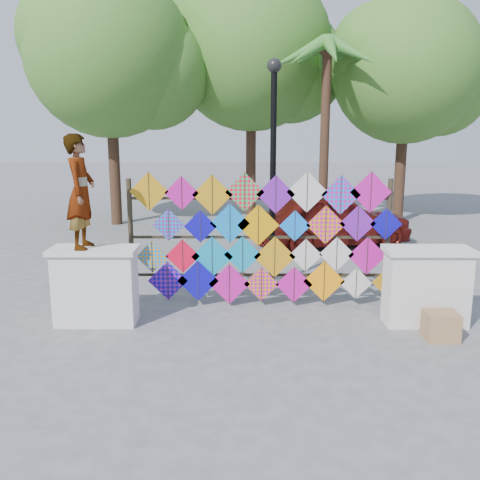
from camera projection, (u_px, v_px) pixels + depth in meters
The scene contains 13 objects.
ground at pixel (260, 319), 9.04m from camera, with size 80.00×80.00×0.00m, color gray.
parapet_left at pixel (96, 285), 8.72m from camera, with size 1.40×0.65×1.28m.
parapet_right at pixel (426, 286), 8.70m from camera, with size 1.40×0.65×1.28m.
kite_rack at pixel (264, 239), 9.49m from camera, with size 4.91×0.24×2.43m.
tree_west at pixel (112, 55), 16.78m from camera, with size 5.85×5.20×8.01m.
tree_mid at pixel (254, 51), 18.63m from camera, with size 6.30×5.60×8.61m.
tree_east at pixel (409, 70), 17.30m from camera, with size 5.40×4.80×7.42m.
palm_tree at pixel (327, 66), 15.82m from camera, with size 3.62×3.62×5.83m.
vendor_woman at pixel (81, 192), 8.41m from camera, with size 0.66×0.43×1.81m, color #99999E.
sedan at pixel (331, 219), 14.46m from camera, with size 1.74×4.32×1.47m, color #58130F.
lamppost at pixel (273, 153), 10.44m from camera, with size 0.28×0.28×4.46m.
cardboard_box_near at pixel (441, 326), 8.14m from camera, with size 0.49×0.43×0.43m, color tan.
cardboard_box_far at pixel (434, 320), 8.54m from camera, with size 0.39×0.36×0.33m, color tan.
Camera 1 is at (-0.29, -8.57, 3.19)m, focal length 40.00 mm.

